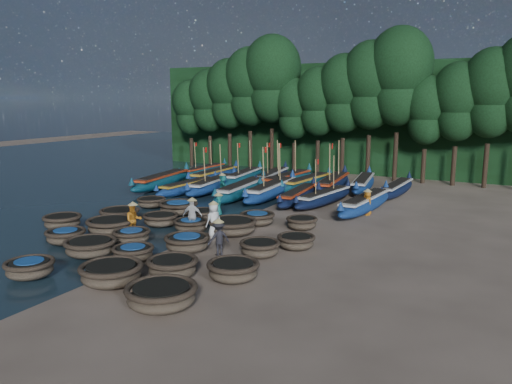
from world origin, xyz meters
The scene contains 62 objects.
ground centered at (0.00, 0.00, 0.00)m, with size 120.00×120.00×0.00m, color gray.
foliage_wall centered at (0.00, 23.50, 5.00)m, with size 40.00×3.00×10.00m, color black.
coracle_2 centered at (-2.41, -9.90, 0.41)m, with size 1.92×1.92×0.71m.
coracle_3 centered at (0.91, -8.97, 0.47)m, with size 2.79×2.79×0.82m.
coracle_4 centered at (3.87, -9.75, 0.46)m, with size 2.61×2.61×0.81m.
coracle_5 centered at (-4.86, -6.02, 0.41)m, with size 1.91×1.91×0.70m.
coracle_6 centered at (-2.39, -6.83, 0.44)m, with size 2.74×2.74×0.77m.
coracle_7 centered at (-0.29, -6.45, 0.38)m, with size 1.80×1.80×0.66m.
coracle_8 centered at (2.44, -7.28, 0.46)m, with size 2.44×2.44×0.80m.
coracle_9 centered at (4.67, -6.45, 0.44)m, with size 2.04×2.04×0.76m.
coracle_10 centered at (-7.17, -4.20, 0.45)m, with size 2.42×2.42×0.78m.
coracle_11 centered at (-4.18, -3.74, 0.47)m, with size 2.84×2.84×0.83m.
coracle_12 centered at (-2.10, -4.52, 0.40)m, with size 1.80×1.80×0.69m.
coracle_13 centered at (0.93, -4.24, 0.43)m, with size 2.34×2.34×0.75m.
coracle_14 centered at (4.21, -3.38, 0.41)m, with size 2.06×2.06×0.71m.
coracle_15 centered at (-5.51, -1.70, 0.46)m, with size 2.37×2.37×0.80m.
coracle_16 centered at (-3.00, -1.23, 0.40)m, with size 1.97×1.97×0.70m.
coracle_17 centered at (-0.91, -1.35, 0.38)m, with size 1.83×1.83×0.65m.
coracle_18 centered at (1.31, -0.86, 0.46)m, with size 2.49×2.49×0.81m.
coracle_19 centered at (5.16, -1.59, 0.38)m, with size 2.05×2.05×0.67m.
coracle_20 centered at (-6.52, 2.22, 0.36)m, with size 1.83×1.83×0.63m.
coracle_21 centered at (-3.76, 1.38, 0.46)m, with size 2.67×2.67×0.79m.
coracle_22 centered at (-1.69, 0.81, 0.37)m, with size 2.15×2.15×0.65m.
coracle_23 centered at (1.50, 1.46, 0.40)m, with size 2.18×2.18×0.69m.
coracle_24 centered at (4.03, 1.75, 0.38)m, with size 1.88×1.88×0.67m.
long_boat_1 centered at (-10.41, 8.17, 0.59)m, with size 2.83×8.67×1.54m.
long_boat_2 centered at (-7.30, 7.31, 0.49)m, with size 1.55×7.26×1.28m.
long_boat_3 centered at (-6.01, 8.59, 0.55)m, with size 2.34×8.08×3.45m.
long_boat_4 centered at (-3.02, 7.69, 0.58)m, with size 2.31×8.58×1.52m.
long_boat_5 centered at (-1.11, 8.47, 0.59)m, with size 2.05×8.77×3.73m.
long_boat_6 centered at (1.12, 8.00, 0.50)m, with size 1.92×7.41×1.31m.
long_boat_7 centered at (2.87, 8.19, 0.50)m, with size 2.27×7.34×3.15m.
long_boat_8 centered at (5.80, 7.48, 0.55)m, with size 2.01×8.23×1.45m.
long_boat_9 centered at (-10.85, 14.54, 0.50)m, with size 1.39×7.36×3.13m.
long_boat_10 centered at (-8.46, 12.60, 0.54)m, with size 1.66×8.08×1.42m.
long_boat_11 centered at (-5.94, 13.15, 0.54)m, with size 2.41×7.95×3.40m.
long_boat_12 centered at (-3.82, 14.07, 0.55)m, with size 2.56×8.05×3.45m.
long_boat_13 centered at (-2.10, 13.18, 0.57)m, with size 2.02×8.39×3.57m.
long_boat_14 centered at (-0.20, 12.81, 0.54)m, with size 2.15×7.98×1.41m.
long_boat_15 centered at (1.78, 12.93, 0.59)m, with size 2.44×8.73×3.73m.
long_boat_16 centered at (3.62, 14.50, 0.54)m, with size 2.60×7.94×1.41m.
long_boat_17 centered at (6.30, 13.61, 0.51)m, with size 1.65×7.55×1.33m.
fisherman_0 centered at (0.73, -1.70, 0.94)m, with size 0.82×1.00×1.97m.
fisherman_1 centered at (-0.48, 0.66, 0.94)m, with size 0.64×0.73×1.89m.
fisherman_2 centered at (-2.89, -3.47, 0.90)m, with size 1.01×1.04×1.89m.
fisherman_3 centered at (2.49, -4.02, 0.83)m, with size 1.05×1.17×1.77m.
fisherman_4 centered at (-0.78, -1.38, 0.93)m, with size 1.11×0.75×1.95m.
fisherman_5 centered at (-4.54, 7.60, 0.82)m, with size 1.25×1.43×1.77m.
fisherman_6 centered at (6.13, 6.70, 0.82)m, with size 0.87×0.83×1.69m.
tree_0 centered at (-16.00, 20.00, 5.97)m, with size 3.68×3.68×8.68m.
tree_1 centered at (-13.70, 20.00, 6.65)m, with size 4.09×4.09×9.65m.
tree_2 centered at (-11.40, 20.00, 7.32)m, with size 4.51×4.51×10.63m.
tree_3 centered at (-9.10, 20.00, 8.00)m, with size 4.92×4.92×11.60m.
tree_4 centered at (-6.80, 20.00, 8.67)m, with size 5.34×5.34×12.58m.
tree_5 centered at (-4.50, 20.00, 5.97)m, with size 3.68×3.68×8.68m.
tree_6 centered at (-2.20, 20.00, 6.65)m, with size 4.09×4.09×9.65m.
tree_7 centered at (0.10, 20.00, 7.32)m, with size 4.51×4.51×10.63m.
tree_8 centered at (2.40, 20.00, 8.00)m, with size 4.92×4.92×11.60m.
tree_9 centered at (4.70, 20.00, 8.67)m, with size 5.34×5.34×12.58m.
tree_10 centered at (7.00, 20.00, 5.97)m, with size 3.68×3.68×8.68m.
tree_11 centered at (9.30, 20.00, 6.65)m, with size 4.09×4.09×9.65m.
tree_12 centered at (11.60, 20.00, 7.32)m, with size 4.51×4.51×10.63m.
Camera 1 is at (13.94, -21.96, 6.86)m, focal length 35.00 mm.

